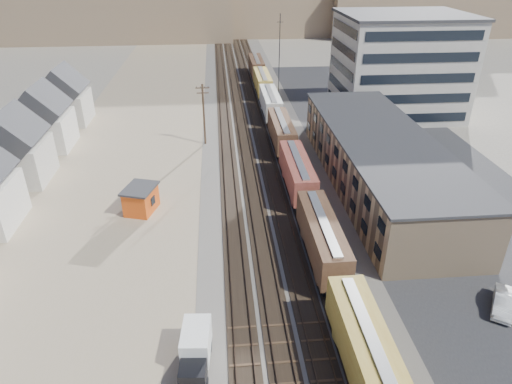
{
  "coord_description": "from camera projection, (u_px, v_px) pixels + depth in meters",
  "views": [
    {
      "loc": [
        -6.3,
        -28.8,
        28.81
      ],
      "look_at": [
        -2.11,
        18.93,
        3.0
      ],
      "focal_mm": 32.0,
      "sensor_mm": 36.0,
      "label": 1
    }
  ],
  "objects": [
    {
      "name": "office_tower",
      "position": [
        399.0,
        65.0,
        85.36
      ],
      "size": [
        22.6,
        18.6,
        18.45
      ],
      "color": "#9E998E",
      "rests_on": "ground"
    },
    {
      "name": "ballast_bed",
      "position": [
        253.0,
        126.0,
        83.24
      ],
      "size": [
        18.0,
        200.0,
        0.06
      ],
      "primitive_type": "cube",
      "color": "#4C4742",
      "rests_on": "ground"
    },
    {
      "name": "box_truck",
      "position": [
        196.0,
        351.0,
        34.95
      ],
      "size": [
        2.52,
        5.69,
        2.96
      ],
      "color": "silver",
      "rests_on": "ground"
    },
    {
      "name": "ground",
      "position": [
        299.0,
        325.0,
        39.41
      ],
      "size": [
        300.0,
        300.0,
        0.0
      ],
      "primitive_type": "plane",
      "color": "#6B6356",
      "rests_on": "ground"
    },
    {
      "name": "parked_car_white",
      "position": [
        503.0,
        303.0,
        40.73
      ],
      "size": [
        3.96,
        4.83,
        1.55
      ],
      "primitive_type": "imported",
      "rotation": [
        0.0,
        0.0,
        -0.58
      ],
      "color": "silver",
      "rests_on": "ground"
    },
    {
      "name": "parked_car_far",
      "position": [
        413.0,
        112.0,
        87.66
      ],
      "size": [
        2.2,
        4.39,
        1.44
      ],
      "primitive_type": "imported",
      "rotation": [
        0.0,
        0.0,
        0.12
      ],
      "color": "silver",
      "rests_on": "ground"
    },
    {
      "name": "utility_pole_north",
      "position": [
        204.0,
        113.0,
        73.07
      ],
      "size": [
        2.2,
        0.32,
        10.0
      ],
      "color": "#382619",
      "rests_on": "ground"
    },
    {
      "name": "radio_mast",
      "position": [
        279.0,
        62.0,
        88.16
      ],
      "size": [
        1.2,
        0.16,
        18.0
      ],
      "color": "black",
      "rests_on": "ground"
    },
    {
      "name": "parked_car_blue",
      "position": [
        384.0,
        109.0,
        89.86
      ],
      "size": [
        3.84,
        5.31,
        1.34
      ],
      "primitive_type": "imported",
      "rotation": [
        0.0,
        0.0,
        0.37
      ],
      "color": "navy",
      "rests_on": "ground"
    },
    {
      "name": "dirt_yard",
      "position": [
        133.0,
        151.0,
        72.94
      ],
      "size": [
        24.0,
        180.0,
        0.03
      ],
      "primitive_type": "cube",
      "color": "gray",
      "rests_on": "ground"
    },
    {
      "name": "warehouse",
      "position": [
        380.0,
        161.0,
        60.75
      ],
      "size": [
        12.4,
        40.4,
        7.25
      ],
      "color": "tan",
      "rests_on": "ground"
    },
    {
      "name": "freight_train",
      "position": [
        289.0,
        149.0,
        66.4
      ],
      "size": [
        3.0,
        119.74,
        4.46
      ],
      "color": "black",
      "rests_on": "ground"
    },
    {
      "name": "maintenance_shed",
      "position": [
        141.0,
        199.0,
        55.62
      ],
      "size": [
        4.61,
        5.28,
        3.27
      ],
      "color": "#D74E14",
      "rests_on": "ground"
    },
    {
      "name": "rail_tracks",
      "position": [
        250.0,
        125.0,
        83.16
      ],
      "size": [
        11.4,
        200.0,
        0.24
      ],
      "color": "black",
      "rests_on": "ground"
    },
    {
      "name": "asphalt_lot",
      "position": [
        399.0,
        154.0,
        71.79
      ],
      "size": [
        26.0,
        120.0,
        0.04
      ],
      "primitive_type": "cube",
      "color": "#232326",
      "rests_on": "ground"
    }
  ]
}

